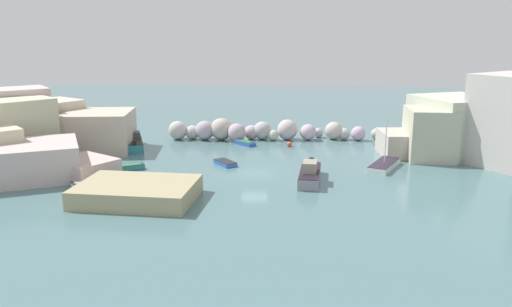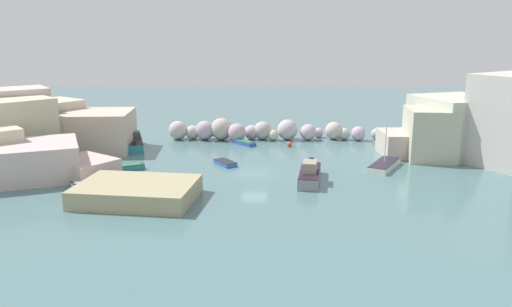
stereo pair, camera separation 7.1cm
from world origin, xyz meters
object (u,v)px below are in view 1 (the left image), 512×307
Objects in this scene: moored_boat_2 at (384,165)px; moored_boat_4 at (133,143)px; moored_boat_0 at (310,174)px; moored_boat_6 at (225,163)px; stone_dock at (137,192)px; moored_boat_1 at (128,167)px; channel_buoy at (289,144)px; moored_boat_3 at (91,183)px; moored_boat_5 at (245,143)px.

moored_boat_2 reaches higher than moored_boat_4.
moored_boat_0 reaches higher than moored_boat_6.
moored_boat_0 is (14.44, 5.98, -0.07)m from stone_dock.
moored_boat_1 is 9.77m from moored_boat_6.
stone_dock reaches higher than moored_boat_6.
moored_boat_2 is at bearing 128.56° from moored_boat_0.
channel_buoy is at bearing -167.34° from moored_boat_0.
channel_buoy is 19.81m from moored_boat_1.
channel_buoy is 14.47m from moored_boat_0.
moored_boat_3 is 15.43m from moored_boat_4.
moored_boat_4 is 2.14× the size of moored_boat_6.
stone_dock is 19.69m from moored_boat_4.
moored_boat_2 is 2.08× the size of moored_boat_5.
moored_boat_3 reaches higher than moored_boat_5.
moored_boat_6 is (11.60, -7.32, -0.44)m from moored_boat_4.
stone_dock is 2.92× the size of moored_boat_1.
moored_boat_1 is 10.02m from moored_boat_4.
moored_boat_0 is 18.08m from moored_boat_1.
channel_buoy is 0.20× the size of moored_boat_6.
moored_boat_6 is at bearing -14.78° from moored_boat_1.
moored_boat_3 is (-18.05, -16.89, 0.04)m from channel_buoy.
moored_boat_0 reaches higher than moored_boat_5.
stone_dock is 3.10× the size of moored_boat_6.
moored_boat_1 is at bearing -145.39° from channel_buoy.
moored_boat_0 is at bearing 149.34° from moored_boat_2.
stone_dock is 22.48m from moored_boat_5.
moored_boat_4 is (-2.15, 9.78, 0.35)m from moored_boat_1.
moored_boat_0 is 16.67m from moored_boat_5.
moored_boat_6 is at bearing 1.56° from moored_boat_3.
moored_boat_1 is 16.27m from moored_boat_5.
moored_boat_2 is 1.72× the size of moored_boat_3.
channel_buoy is 5.43m from moored_boat_5.
moored_boat_0 reaches higher than moored_boat_4.
moored_boat_0 is 23.77m from moored_boat_4.
moored_boat_1 is at bearing -93.28° from moored_boat_0.
moored_boat_3 reaches higher than moored_boat_1.
stone_dock is 15.63m from moored_boat_0.
moored_boat_4 is at bearing -116.21° from moored_boat_0.
stone_dock is 1.42× the size of moored_boat_0.
stone_dock reaches higher than moored_boat_1.
moored_boat_6 is at bearing -139.58° from moored_boat_4.
stone_dock is 2.77× the size of moored_boat_3.
moored_boat_6 is at bearing -127.93° from channel_buoy.
moored_boat_1 is at bearing 121.33° from moored_boat_2.
moored_boat_5 is (-6.88, 15.18, -0.44)m from moored_boat_0.
moored_boat_1 is 1.15× the size of moored_boat_5.
moored_boat_3 is (-27.37, -7.36, 0.00)m from moored_boat_2.
moored_boat_3 is (-1.75, -5.64, 0.03)m from moored_boat_1.
stone_dock reaches higher than channel_buoy.
moored_boat_1 is (-16.31, -11.25, 0.01)m from channel_buoy.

